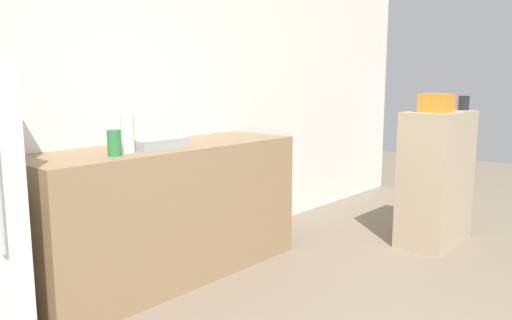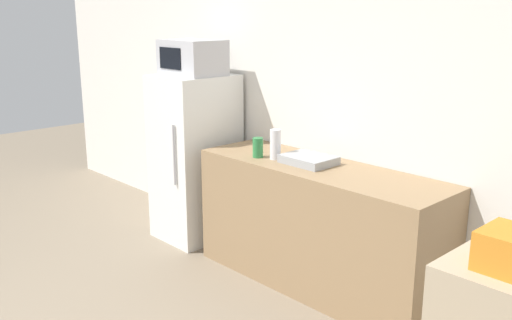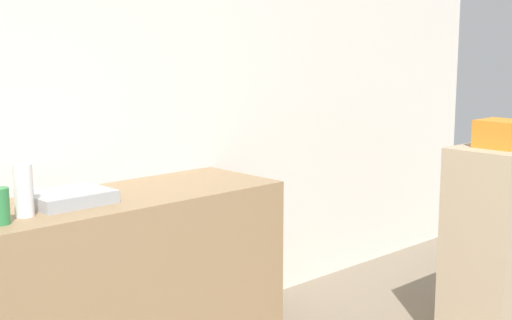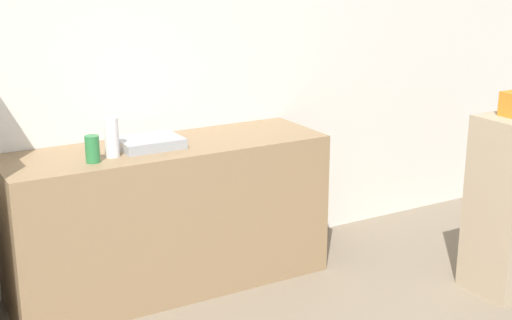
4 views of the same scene
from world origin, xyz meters
TOP-DOWN VIEW (x-y plane):
  - wall_back at (0.00, 2.67)m, footprint 8.00×0.06m
  - counter at (0.25, 2.32)m, footprint 2.00×0.62m
  - sink_basin at (0.14, 2.32)m, footprint 0.37×0.29m
  - bottle_tall at (-0.12, 2.24)m, footprint 0.08×0.08m
  - bottle_short at (-0.26, 2.18)m, footprint 0.08×0.08m
  - shelf_cabinet at (2.21, 1.23)m, footprint 0.71×0.40m
  - basket at (2.09, 1.21)m, footprint 0.23×0.22m

SIDE VIEW (x-z plane):
  - counter at x=0.25m, z-range 0.00..0.93m
  - shelf_cabinet at x=2.21m, z-range 0.00..1.12m
  - sink_basin at x=0.14m, z-range 0.93..0.99m
  - bottle_short at x=-0.26m, z-range 0.93..1.09m
  - bottle_tall at x=-0.12m, z-range 0.93..1.16m
  - basket at x=2.09m, z-range 1.12..1.27m
  - wall_back at x=0.00m, z-range 0.00..2.60m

